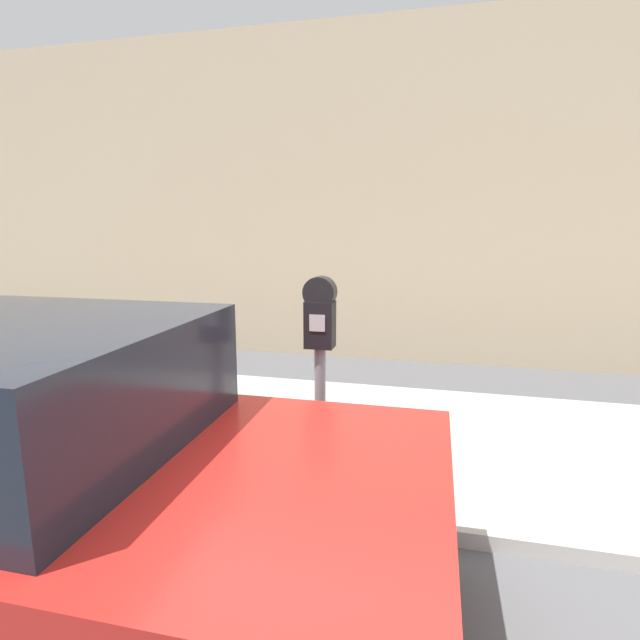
{
  "coord_description": "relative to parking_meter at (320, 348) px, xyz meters",
  "views": [
    {
      "loc": [
        0.66,
        -2.16,
        2.01
      ],
      "look_at": [
        -0.11,
        1.01,
        1.39
      ],
      "focal_mm": 28.0,
      "sensor_mm": 36.0,
      "label": 1
    }
  ],
  "objects": [
    {
      "name": "building_facade",
      "position": [
        0.11,
        4.36,
        1.23
      ],
      "size": [
        24.0,
        0.3,
        4.85
      ],
      "color": "tan",
      "rests_on": "ground_plane"
    },
    {
      "name": "sidewalk",
      "position": [
        0.11,
        1.19,
        -1.14
      ],
      "size": [
        24.0,
        2.8,
        0.11
      ],
      "color": "#ADAAA3",
      "rests_on": "ground_plane"
    },
    {
      "name": "ground_plane",
      "position": [
        0.11,
        -1.01,
        -1.19
      ],
      "size": [
        60.0,
        60.0,
        0.0
      ],
      "primitive_type": "plane",
      "color": "#515154"
    },
    {
      "name": "parking_meter",
      "position": [
        0.0,
        0.0,
        0.0
      ],
      "size": [
        0.21,
        0.15,
        1.57
      ],
      "color": "slate",
      "rests_on": "sidewalk"
    }
  ]
}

